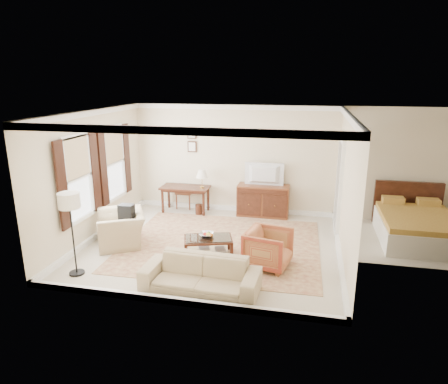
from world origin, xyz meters
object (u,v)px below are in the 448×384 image
at_px(tv, 264,168).
at_px(club_armchair, 121,223).
at_px(sofa, 200,270).
at_px(coffee_table, 208,242).
at_px(sideboard, 263,201).
at_px(striped_armchair, 268,247).
at_px(writing_desk, 185,191).

distance_m(tv, club_armchair, 3.90).
bearing_deg(sofa, coffee_table, 101.95).
bearing_deg(coffee_table, sofa, -80.94).
height_order(sideboard, striped_armchair, same).
bearing_deg(coffee_table, writing_desk, 116.60).
bearing_deg(sideboard, sofa, -97.85).
bearing_deg(striped_armchair, tv, 20.52).
distance_m(club_armchair, sofa, 2.77).
distance_m(sideboard, club_armchair, 3.82).
bearing_deg(sideboard, coffee_table, -105.99).
height_order(coffee_table, sofa, sofa).
relative_size(sideboard, striped_armchair, 1.62).
height_order(writing_desk, striped_armchair, striped_armchair).
bearing_deg(striped_armchair, sofa, 150.13).
xyz_separation_m(tv, striped_armchair, (0.46, -2.97, -0.90)).
distance_m(coffee_table, sofa, 1.41).
relative_size(tv, coffee_table, 0.88).
bearing_deg(tv, club_armchair, 41.96).
relative_size(tv, club_armchair, 0.87).
bearing_deg(writing_desk, sofa, -69.03).
bearing_deg(tv, striped_armchair, 98.87).
bearing_deg(tv, coffee_table, 73.90).
xyz_separation_m(writing_desk, club_armchair, (-0.71, -2.43, -0.11)).
relative_size(coffee_table, club_armchair, 0.98).
xyz_separation_m(tv, club_armchair, (-2.83, -2.55, -0.83)).
bearing_deg(striped_armchair, coffee_table, 91.96).
bearing_deg(sofa, club_armchair, 147.60).
bearing_deg(sideboard, striped_armchair, -81.19).
bearing_deg(club_armchair, striped_armchair, 53.80).
xyz_separation_m(tv, coffee_table, (-0.80, -2.76, -1.01)).
bearing_deg(writing_desk, sideboard, 3.69).
xyz_separation_m(striped_armchair, sofa, (-1.04, -1.17, -0.02)).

